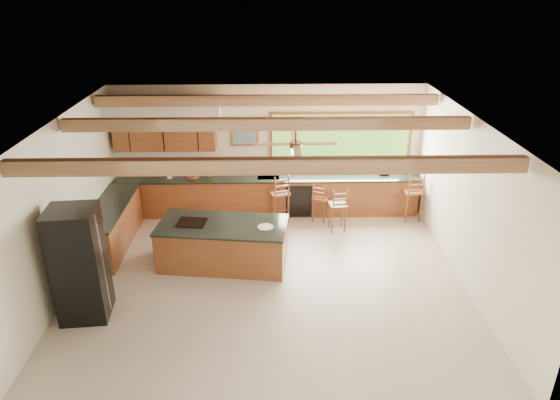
{
  "coord_description": "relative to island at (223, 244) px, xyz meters",
  "views": [
    {
      "loc": [
        0.03,
        -7.95,
        5.21
      ],
      "look_at": [
        0.23,
        0.8,
        1.27
      ],
      "focal_mm": 32.0,
      "sensor_mm": 36.0,
      "label": 1
    }
  ],
  "objects": [
    {
      "name": "bar_stool_a",
      "position": [
        2.41,
        1.31,
        0.18
      ],
      "size": [
        0.41,
        0.41,
        1.03
      ],
      "rotation": [
        0.0,
        0.0,
        0.11
      ],
      "color": "brown",
      "rests_on": "ground"
    },
    {
      "name": "bar_stool_c",
      "position": [
        2.08,
        1.8,
        0.13
      ],
      "size": [
        0.44,
        0.45,
        0.94
      ],
      "rotation": [
        0.0,
        0.0,
        -0.41
      ],
      "color": "brown",
      "rests_on": "ground"
    },
    {
      "name": "room_shell",
      "position": [
        0.72,
        0.05,
        1.78
      ],
      "size": [
        7.27,
        6.54,
        3.02
      ],
      "color": "silver",
      "rests_on": "ground"
    },
    {
      "name": "counter_run",
      "position": [
        0.07,
        1.92,
        0.03
      ],
      "size": [
        7.12,
        3.1,
        1.24
      ],
      "color": "brown",
      "rests_on": "ground"
    },
    {
      "name": "island",
      "position": [
        0.0,
        0.0,
        0.0
      ],
      "size": [
        2.6,
        1.46,
        0.88
      ],
      "rotation": [
        0.0,
        0.0,
        -0.12
      ],
      "color": "brown",
      "rests_on": "ground"
    },
    {
      "name": "refrigerator",
      "position": [
        -2.16,
        -1.59,
        0.54
      ],
      "size": [
        0.82,
        0.8,
        1.94
      ],
      "rotation": [
        0.0,
        0.0,
        0.09
      ],
      "color": "black",
      "rests_on": "ground"
    },
    {
      "name": "ground",
      "position": [
        0.89,
        -0.6,
        -0.43
      ],
      "size": [
        7.2,
        7.2,
        0.0
      ],
      "primitive_type": "plane",
      "color": "#BAAD9A",
      "rests_on": "ground"
    },
    {
      "name": "bar_stool_b",
      "position": [
        1.13,
        1.79,
        0.26
      ],
      "size": [
        0.54,
        0.54,
        1.18
      ],
      "rotation": [
        0.0,
        0.0,
        0.34
      ],
      "color": "brown",
      "rests_on": "ground"
    },
    {
      "name": "bar_stool_d",
      "position": [
        4.19,
        1.79,
        0.27
      ],
      "size": [
        0.46,
        0.46,
        1.19
      ],
      "rotation": [
        0.0,
        0.0,
        0.09
      ],
      "color": "brown",
      "rests_on": "ground"
    }
  ]
}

